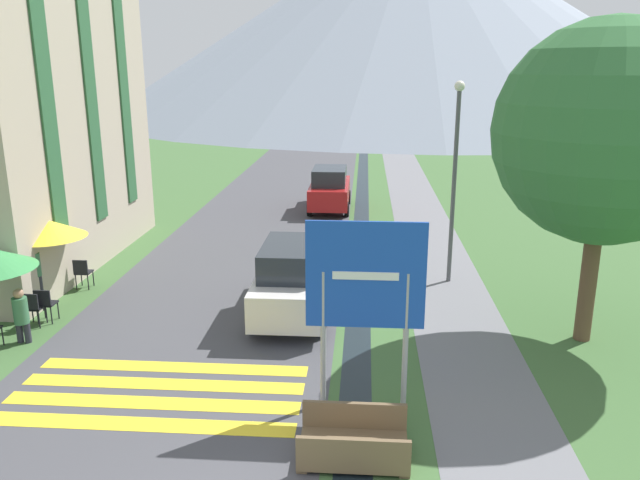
{
  "coord_description": "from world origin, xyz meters",
  "views": [
    {
      "loc": [
        1.29,
        -5.97,
        5.91
      ],
      "look_at": [
        0.14,
        10.0,
        1.44
      ],
      "focal_mm": 35.0,
      "sensor_mm": 36.0,
      "label": 1
    }
  ],
  "objects_px": {
    "road_sign": "(365,289)",
    "cafe_umbrella_middle_yellow": "(48,229)",
    "person_seated_far": "(21,313)",
    "parked_car_near": "(293,278)",
    "footbridge": "(354,444)",
    "cafe_chair_near_right": "(45,302)",
    "cafe_chair_far_left": "(82,271)",
    "person_standing_terrace": "(35,273)",
    "parked_car_far": "(330,189)",
    "tree_by_path": "(606,133)",
    "cafe_chair_near_left": "(33,306)",
    "streetlamp": "(455,167)"
  },
  "relations": [
    {
      "from": "footbridge",
      "to": "cafe_chair_near_left",
      "type": "bearing_deg",
      "value": 149.1
    },
    {
      "from": "person_standing_terrace",
      "to": "parked_car_near",
      "type": "bearing_deg",
      "value": 2.21
    },
    {
      "from": "cafe_chair_near_right",
      "to": "parked_car_near",
      "type": "bearing_deg",
      "value": -5.6
    },
    {
      "from": "streetlamp",
      "to": "parked_car_far",
      "type": "bearing_deg",
      "value": 113.71
    },
    {
      "from": "road_sign",
      "to": "parked_car_far",
      "type": "xyz_separation_m",
      "value": [
        -1.51,
        15.87,
        -1.33
      ]
    },
    {
      "from": "road_sign",
      "to": "streetlamp",
      "type": "xyz_separation_m",
      "value": [
        2.4,
        6.98,
        1.02
      ]
    },
    {
      "from": "cafe_umbrella_middle_yellow",
      "to": "person_seated_far",
      "type": "xyz_separation_m",
      "value": [
        0.59,
        -2.64,
        -1.22
      ]
    },
    {
      "from": "cafe_chair_near_left",
      "to": "person_standing_terrace",
      "type": "height_order",
      "value": "person_standing_terrace"
    },
    {
      "from": "parked_car_near",
      "to": "person_seated_far",
      "type": "distance_m",
      "value": 6.15
    },
    {
      "from": "cafe_umbrella_middle_yellow",
      "to": "streetlamp",
      "type": "distance_m",
      "value": 10.8
    },
    {
      "from": "footbridge",
      "to": "cafe_umbrella_middle_yellow",
      "type": "height_order",
      "value": "cafe_umbrella_middle_yellow"
    },
    {
      "from": "cafe_chair_far_left",
      "to": "person_standing_terrace",
      "type": "relative_size",
      "value": 0.5
    },
    {
      "from": "person_standing_terrace",
      "to": "cafe_chair_near_right",
      "type": "bearing_deg",
      "value": -52.27
    },
    {
      "from": "cafe_chair_near_left",
      "to": "person_seated_far",
      "type": "bearing_deg",
      "value": -87.75
    },
    {
      "from": "footbridge",
      "to": "cafe_chair_near_left",
      "type": "relative_size",
      "value": 2.0
    },
    {
      "from": "parked_car_near",
      "to": "cafe_umbrella_middle_yellow",
      "type": "distance_m",
      "value": 6.45
    },
    {
      "from": "parked_car_far",
      "to": "cafe_chair_far_left",
      "type": "xyz_separation_m",
      "value": [
        -6.19,
        -10.27,
        -0.39
      ]
    },
    {
      "from": "road_sign",
      "to": "cafe_umbrella_middle_yellow",
      "type": "relative_size",
      "value": 1.6
    },
    {
      "from": "road_sign",
      "to": "cafe_umbrella_middle_yellow",
      "type": "height_order",
      "value": "road_sign"
    },
    {
      "from": "cafe_chair_near_right",
      "to": "cafe_chair_near_left",
      "type": "height_order",
      "value": "same"
    },
    {
      "from": "cafe_umbrella_middle_yellow",
      "to": "cafe_chair_far_left",
      "type": "bearing_deg",
      "value": 64.09
    },
    {
      "from": "cafe_chair_near_right",
      "to": "person_standing_terrace",
      "type": "height_order",
      "value": "person_standing_terrace"
    },
    {
      "from": "cafe_chair_near_right",
      "to": "cafe_chair_far_left",
      "type": "xyz_separation_m",
      "value": [
        -0.14,
        2.35,
        0.0
      ]
    },
    {
      "from": "cafe_umbrella_middle_yellow",
      "to": "person_seated_far",
      "type": "height_order",
      "value": "cafe_umbrella_middle_yellow"
    },
    {
      "from": "parked_car_far",
      "to": "parked_car_near",
      "type": "bearing_deg",
      "value": -91.15
    },
    {
      "from": "tree_by_path",
      "to": "person_seated_far",
      "type": "bearing_deg",
      "value": -175.04
    },
    {
      "from": "cafe_umbrella_middle_yellow",
      "to": "road_sign",
      "type": "bearing_deg",
      "value": -30.66
    },
    {
      "from": "footbridge",
      "to": "cafe_chair_near_left",
      "type": "distance_m",
      "value": 8.84
    },
    {
      "from": "road_sign",
      "to": "streetlamp",
      "type": "distance_m",
      "value": 7.45
    },
    {
      "from": "footbridge",
      "to": "person_seated_far",
      "type": "height_order",
      "value": "person_seated_far"
    },
    {
      "from": "road_sign",
      "to": "cafe_umbrella_middle_yellow",
      "type": "xyz_separation_m",
      "value": [
        -8.09,
        4.8,
        -0.32
      ]
    },
    {
      "from": "footbridge",
      "to": "cafe_umbrella_middle_yellow",
      "type": "xyz_separation_m",
      "value": [
        -7.95,
        6.33,
        1.69
      ]
    },
    {
      "from": "cafe_chair_far_left",
      "to": "person_seated_far",
      "type": "height_order",
      "value": "person_seated_far"
    },
    {
      "from": "footbridge",
      "to": "tree_by_path",
      "type": "height_order",
      "value": "tree_by_path"
    },
    {
      "from": "parked_car_near",
      "to": "cafe_chair_far_left",
      "type": "height_order",
      "value": "parked_car_near"
    },
    {
      "from": "tree_by_path",
      "to": "cafe_chair_near_left",
      "type": "bearing_deg",
      "value": -178.96
    },
    {
      "from": "footbridge",
      "to": "streetlamp",
      "type": "distance_m",
      "value": 9.39
    },
    {
      "from": "cafe_umbrella_middle_yellow",
      "to": "tree_by_path",
      "type": "relative_size",
      "value": 0.31
    },
    {
      "from": "road_sign",
      "to": "cafe_chair_far_left",
      "type": "xyz_separation_m",
      "value": [
        -7.7,
        5.61,
        -1.72
      ]
    },
    {
      "from": "cafe_umbrella_middle_yellow",
      "to": "cafe_chair_near_right",
      "type": "bearing_deg",
      "value": -70.74
    },
    {
      "from": "footbridge",
      "to": "parked_car_far",
      "type": "distance_m",
      "value": 17.48
    },
    {
      "from": "cafe_chair_far_left",
      "to": "person_standing_terrace",
      "type": "bearing_deg",
      "value": -123.47
    },
    {
      "from": "cafe_chair_near_left",
      "to": "cafe_umbrella_middle_yellow",
      "type": "height_order",
      "value": "cafe_umbrella_middle_yellow"
    },
    {
      "from": "cafe_chair_near_right",
      "to": "person_seated_far",
      "type": "xyz_separation_m",
      "value": [
        0.05,
        -1.11,
        0.18
      ]
    },
    {
      "from": "parked_car_far",
      "to": "cafe_umbrella_middle_yellow",
      "type": "relative_size",
      "value": 1.83
    },
    {
      "from": "parked_car_near",
      "to": "cafe_chair_near_right",
      "type": "height_order",
      "value": "parked_car_near"
    },
    {
      "from": "parked_car_far",
      "to": "person_seated_far",
      "type": "bearing_deg",
      "value": -113.62
    },
    {
      "from": "road_sign",
      "to": "person_seated_far",
      "type": "height_order",
      "value": "road_sign"
    },
    {
      "from": "footbridge",
      "to": "cafe_chair_far_left",
      "type": "relative_size",
      "value": 2.0
    },
    {
      "from": "cafe_umbrella_middle_yellow",
      "to": "person_standing_terrace",
      "type": "relative_size",
      "value": 1.27
    }
  ]
}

